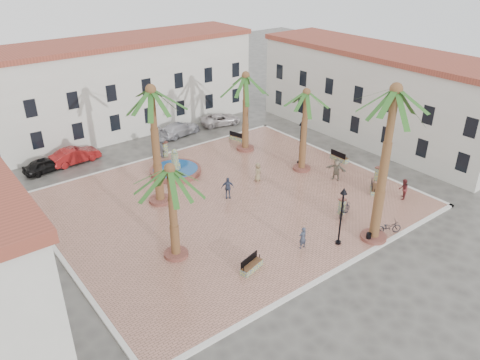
{
  "coord_description": "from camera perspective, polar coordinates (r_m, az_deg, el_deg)",
  "views": [
    {
      "loc": [
        -18.84,
        -25.66,
        18.16
      ],
      "look_at": [
        1.0,
        0.0,
        1.6
      ],
      "focal_mm": 35.0,
      "sensor_mm": 36.0,
      "label": 1
    }
  ],
  "objects": [
    {
      "name": "ground",
      "position": [
        36.65,
        -1.24,
        -2.66
      ],
      "size": [
        120.0,
        120.0,
        0.0
      ],
      "primitive_type": "plane",
      "color": "#56544F",
      "rests_on": "ground"
    },
    {
      "name": "bollard_n",
      "position": [
        44.25,
        -9.17,
        3.76
      ],
      "size": [
        0.56,
        0.56,
        1.49
      ],
      "rotation": [
        0.0,
        0.0,
        0.06
      ],
      "color": "gray",
      "rests_on": "plaza"
    },
    {
      "name": "pedestrian_east",
      "position": [
        40.15,
        11.68,
        1.29
      ],
      "size": [
        1.16,
        1.82,
        1.88
      ],
      "primitive_type": "imported",
      "rotation": [
        0.0,
        0.0,
        -1.19
      ],
      "color": "#766C59",
      "rests_on": "plaza"
    },
    {
      "name": "car_white",
      "position": [
        52.22,
        -2.37,
        7.4
      ],
      "size": [
        4.82,
        3.02,
        1.24
      ],
      "primitive_type": "imported",
      "rotation": [
        0.0,
        0.0,
        1.34
      ],
      "color": "beige",
      "rests_on": "ground"
    },
    {
      "name": "palm_s",
      "position": [
        29.34,
        18.21,
        8.52
      ],
      "size": [
        5.74,
        5.74,
        10.79
      ],
      "color": "brown",
      "rests_on": "plaza"
    },
    {
      "name": "bicycle_b",
      "position": [
        35.13,
        12.64,
        -3.54
      ],
      "size": [
        1.81,
        0.94,
        1.05
      ],
      "primitive_type": "imported",
      "rotation": [
        0.0,
        0.0,
        1.84
      ],
      "color": "black",
      "rests_on": "plaza"
    },
    {
      "name": "palm_nw",
      "position": [
        33.78,
        -10.69,
        9.18
      ],
      "size": [
        5.78,
        5.78,
        9.29
      ],
      "color": "brown",
      "rests_on": "plaza"
    },
    {
      "name": "lamppost_e",
      "position": [
        41.94,
        7.42,
        5.47
      ],
      "size": [
        0.44,
        0.44,
        4.05
      ],
      "color": "black",
      "rests_on": "plaza"
    },
    {
      "name": "car_black",
      "position": [
        44.56,
        -22.62,
        1.72
      ],
      "size": [
        4.01,
        2.05,
        1.31
      ],
      "primitive_type": "imported",
      "rotation": [
        0.0,
        0.0,
        1.71
      ],
      "color": "black",
      "rests_on": "ground"
    },
    {
      "name": "bench_se",
      "position": [
        39.19,
        15.98,
        -1.05
      ],
      "size": [
        1.55,
        1.41,
        0.85
      ],
      "rotation": [
        0.0,
        0.0,
        0.7
      ],
      "color": "gray",
      "rests_on": "plaza"
    },
    {
      "name": "car_silver",
      "position": [
        49.63,
        -7.37,
        6.21
      ],
      "size": [
        5.01,
        2.76,
        1.38
      ],
      "primitive_type": "imported",
      "rotation": [
        0.0,
        0.0,
        1.75
      ],
      "color": "silver",
      "rests_on": "ground"
    },
    {
      "name": "cyclist_a",
      "position": [
        30.99,
        7.65,
        -6.98
      ],
      "size": [
        0.6,
        0.42,
        1.58
      ],
      "primitive_type": "imported",
      "rotation": [
        0.0,
        0.0,
        3.06
      ],
      "color": "#323A4C",
      "rests_on": "plaza"
    },
    {
      "name": "kerb_w",
      "position": [
        31.92,
        -20.59,
        -9.46
      ],
      "size": [
        0.3,
        22.3,
        0.16
      ],
      "primitive_type": "cube",
      "color": "silver",
      "rests_on": "ground"
    },
    {
      "name": "palm_e",
      "position": [
        39.59,
        8.04,
        9.42
      ],
      "size": [
        5.03,
        5.03,
        7.37
      ],
      "color": "brown",
      "rests_on": "plaza"
    },
    {
      "name": "building_east",
      "position": [
        49.59,
        16.42,
        9.99
      ],
      "size": [
        7.4,
        26.4,
        9.0
      ],
      "rotation": [
        0.0,
        0.0,
        1.57
      ],
      "color": "silver",
      "rests_on": "ground"
    },
    {
      "name": "bollard_se",
      "position": [
        35.23,
        12.3,
        -3.15
      ],
      "size": [
        0.47,
        0.47,
        1.26
      ],
      "rotation": [
        0.0,
        0.0,
        0.03
      ],
      "color": "gray",
      "rests_on": "plaza"
    },
    {
      "name": "bench_e",
      "position": [
        44.0,
        12.0,
        2.65
      ],
      "size": [
        0.58,
        1.82,
        0.95
      ],
      "rotation": [
        0.0,
        0.0,
        1.58
      ],
      "color": "gray",
      "rests_on": "plaza"
    },
    {
      "name": "kerb_n",
      "position": [
        45.01,
        -9.63,
        2.96
      ],
      "size": [
        26.3,
        0.3,
        0.16
      ],
      "primitive_type": "cube",
      "color": "silver",
      "rests_on": "ground"
    },
    {
      "name": "bench_s",
      "position": [
        29.16,
        1.4,
        -10.46
      ],
      "size": [
        1.8,
        0.95,
        0.91
      ],
      "rotation": [
        0.0,
        0.0,
        0.26
      ],
      "color": "gray",
      "rests_on": "plaza"
    },
    {
      "name": "bicycle_a",
      "position": [
        33.95,
        17.65,
        -5.48
      ],
      "size": [
        1.9,
        1.44,
        0.96
      ],
      "primitive_type": "imported",
      "rotation": [
        0.0,
        0.0,
        1.06
      ],
      "color": "black",
      "rests_on": "plaza"
    },
    {
      "name": "car_red",
      "position": [
        45.42,
        -19.45,
        2.87
      ],
      "size": [
        4.55,
        1.87,
        1.47
      ],
      "primitive_type": "imported",
      "rotation": [
        0.0,
        0.0,
        1.64
      ],
      "color": "maroon",
      "rests_on": "ground"
    },
    {
      "name": "bench_ne",
      "position": [
        47.68,
        -0.36,
        5.18
      ],
      "size": [
        0.97,
        1.77,
        0.89
      ],
      "rotation": [
        0.0,
        0.0,
        1.85
      ],
      "color": "gray",
      "rests_on": "plaza"
    },
    {
      "name": "lamppost_s",
      "position": [
        30.74,
        12.35,
        -3.18
      ],
      "size": [
        0.46,
        0.46,
        4.22
      ],
      "color": "black",
      "rests_on": "plaza"
    },
    {
      "name": "palm_ne",
      "position": [
        43.46,
        0.69,
        11.51
      ],
      "size": [
        5.5,
        5.5,
        7.63
      ],
      "color": "brown",
      "rests_on": "plaza"
    },
    {
      "name": "building_north",
      "position": [
        51.17,
        -15.02,
        10.96
      ],
      "size": [
        30.4,
        7.4,
        9.5
      ],
      "color": "silver",
      "rests_on": "ground"
    },
    {
      "name": "bollard_e",
      "position": [
        40.93,
        16.43,
        0.75
      ],
      "size": [
        0.47,
        0.47,
        1.23
      ],
      "rotation": [
        0.0,
        0.0,
        0.06
      ],
      "color": "gray",
      "rests_on": "plaza"
    },
    {
      "name": "fountain",
      "position": [
        41.08,
        -7.87,
        1.25
      ],
      "size": [
        4.42,
        4.42,
        2.28
      ],
      "color": "brown",
      "rests_on": "plaza"
    },
    {
      "name": "kerb_s",
      "position": [
        29.94,
        11.64,
        -10.76
      ],
      "size": [
        26.3,
        0.3,
        0.16
      ],
      "primitive_type": "cube",
      "color": "silver",
      "rests_on": "ground"
    },
    {
      "name": "plaza",
      "position": [
        36.61,
        -1.24,
        -2.56
      ],
      "size": [
        26.0,
        22.0,
        0.15
      ],
      "primitive_type": "cube",
      "color": "#B17663",
      "rests_on": "ground"
    },
    {
      "name": "palm_sw",
      "position": [
        27.96,
        -8.46,
        -0.1
      ],
      "size": [
        5.07,
        5.07,
        6.53
      ],
      "color": "brown",
      "rests_on": "plaza"
    },
    {
      "name": "kerb_e",
      "position": [
        44.71,
        12.27,
        2.54
      ],
      "size": [
        0.3,
        22.3,
        0.16
      ],
      "primitive_type": "cube",
      "color": "silver",
      "rests_on": "ground"
    },
    {
      "name": "pedestrian_fountain_b",
      "position": [
        36.51,
        -1.51,
        -0.95
      ],
      "size": [
        1.11,
        0.86,
        1.75
      ],
      "primitive_type": "imported",
      "rotation": [
        0.0,
        0.0,
        -0.49
      ],
      "color": "#39435C",
      "rests_on": "plaza"
    },
    {
      "name": "litter_bin",
      "position": [
        32.73,
        15.39,
        -6.76
      ],
      "size": [
        0.34,
        0.34,
        0.65
      ],
      "primitive_type": "cylinder",
      "color": "black",
      "rests_on": "plaza"
    },
    {
      "name": "pedestrian_fountain_a",
      "position": [
        39.18,
        2.17,
        1.0
      ],
      "size": [
        0.94,
        0.81,
        1.63
      ],
      "primitive_type": "imported",
      "rotation": [
        0.0,
        0.0,
        0.44
      ],
      "color": "#847150",
      "rests_on": "plaza"
    },
    {
      "name": "pedestrian_north",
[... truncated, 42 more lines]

